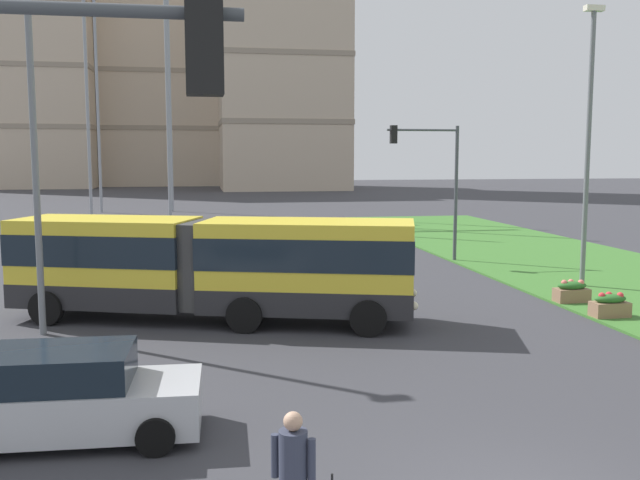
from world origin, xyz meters
name	(u,v)px	position (x,y,z in m)	size (l,w,h in m)	color
articulated_bus	(212,265)	(-3.87, 12.13, 1.65)	(11.96, 6.05, 3.00)	yellow
car_silver_hatch	(68,397)	(-6.54, 3.72, 0.75)	(4.47, 2.17, 1.58)	#B7BABF
car_white_van	(155,254)	(-6.04, 21.56, 0.75)	(4.61, 2.50, 1.58)	silver
pedestrian_crossing	(293,469)	(-3.20, -0.28, 1.00)	(0.53, 0.36, 1.74)	#4C4238
flower_planter_3	(610,305)	(7.78, 10.25, 0.43)	(1.10, 0.56, 0.74)	#937051
flower_planter_4	(572,291)	(7.78, 12.42, 0.43)	(1.10, 0.56, 0.74)	#937051
traffic_light_far_right	(435,170)	(6.34, 22.00, 4.21)	(3.36, 0.28, 6.19)	#474C51
streetlight_left	(33,131)	(-8.50, 11.32, 5.50)	(0.70, 0.28, 10.10)	slate
streetlight_median	(588,137)	(9.68, 15.03, 5.51)	(0.70, 0.28, 10.12)	slate
apartment_tower_west	(21,15)	(-30.00, 108.08, 26.20)	(21.86, 18.62, 52.36)	#C6B299
apartment_tower_westcentre	(162,50)	(-9.23, 113.15, 22.24)	(19.84, 15.40, 44.45)	#C6B299
transmission_pylon	(128,4)	(-9.32, 51.29, 16.88)	(9.00, 6.24, 30.91)	gray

